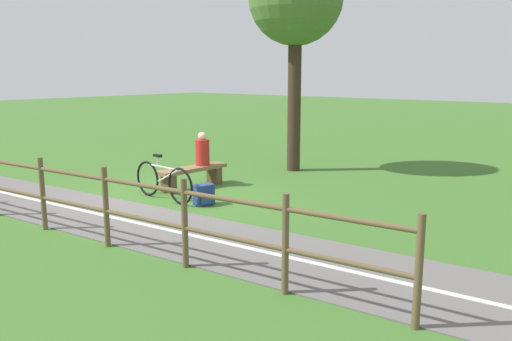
% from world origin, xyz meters
% --- Properties ---
extents(ground_plane, '(80.00, 80.00, 0.00)m').
position_xyz_m(ground_plane, '(0.00, 0.00, 0.00)').
color(ground_plane, '#3D6B28').
extents(paved_path, '(5.17, 36.02, 0.02)m').
position_xyz_m(paved_path, '(1.33, 4.00, 0.01)').
color(paved_path, '#66605E').
rests_on(paved_path, ground_plane).
extents(path_centre_line, '(3.01, 31.88, 0.00)m').
position_xyz_m(path_centre_line, '(1.33, 4.00, 0.02)').
color(path_centre_line, silver).
rests_on(path_centre_line, paved_path).
extents(bench, '(1.73, 0.53, 0.46)m').
position_xyz_m(bench, '(-0.89, -0.14, 0.32)').
color(bench, brown).
rests_on(bench, ground_plane).
extents(person_seated, '(0.33, 0.33, 0.73)m').
position_xyz_m(person_seated, '(-1.19, -0.12, 0.78)').
color(person_seated, '#B2231E').
rests_on(person_seated, bench).
extents(bicycle, '(0.17, 1.76, 0.89)m').
position_xyz_m(bicycle, '(0.23, 0.21, 0.38)').
color(bicycle, black).
rests_on(bicycle, ground_plane).
extents(backpack, '(0.40, 0.33, 0.39)m').
position_xyz_m(backpack, '(0.01, 1.10, 0.19)').
color(backpack, navy).
rests_on(backpack, ground_plane).
extents(fence_roadside, '(0.95, 8.88, 1.17)m').
position_xyz_m(fence_roadside, '(2.57, 1.69, 0.68)').
color(fence_roadside, brown).
rests_on(fence_roadside, ground_plane).
extents(tree_near_bench, '(2.31, 2.31, 5.42)m').
position_xyz_m(tree_near_bench, '(-3.96, 0.39, 4.19)').
color(tree_near_bench, '#38281E').
rests_on(tree_near_bench, ground_plane).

